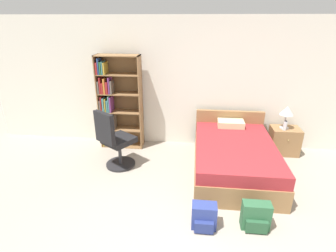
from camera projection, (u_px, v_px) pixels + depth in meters
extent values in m
cube|color=silver|center=(204.00, 84.00, 5.25)|extent=(9.00, 0.06, 2.60)
cube|color=olive|center=(100.00, 102.00, 5.32)|extent=(0.02, 0.32, 1.89)
cube|color=olive|center=(141.00, 104.00, 5.24)|extent=(0.02, 0.32, 1.89)
cube|color=brown|center=(122.00, 101.00, 5.42)|extent=(0.86, 0.01, 1.89)
cube|color=olive|center=(123.00, 145.00, 5.64)|extent=(0.82, 0.31, 0.02)
cube|color=gold|center=(105.00, 139.00, 5.57)|extent=(0.03, 0.18, 0.24)
cube|color=#665B51|center=(106.00, 138.00, 5.58)|extent=(0.03, 0.24, 0.31)
cube|color=#2D6638|center=(108.00, 139.00, 5.59)|extent=(0.02, 0.24, 0.26)
cube|color=#665B51|center=(110.00, 138.00, 5.55)|extent=(0.04, 0.19, 0.31)
cube|color=maroon|center=(112.00, 139.00, 5.57)|extent=(0.04, 0.21, 0.26)
cube|color=#7A387F|center=(114.00, 139.00, 5.57)|extent=(0.02, 0.23, 0.24)
cube|color=orange|center=(116.00, 140.00, 5.58)|extent=(0.03, 0.24, 0.22)
cube|color=gold|center=(118.00, 138.00, 5.56)|extent=(0.04, 0.24, 0.29)
cube|color=olive|center=(122.00, 128.00, 5.50)|extent=(0.82, 0.31, 0.02)
cube|color=black|center=(103.00, 122.00, 5.45)|extent=(0.03, 0.24, 0.27)
cube|color=beige|center=(105.00, 121.00, 5.42)|extent=(0.02, 0.20, 0.31)
cube|color=orange|center=(106.00, 122.00, 5.41)|extent=(0.02, 0.19, 0.30)
cube|color=teal|center=(108.00, 123.00, 5.43)|extent=(0.03, 0.21, 0.26)
cube|color=maroon|center=(110.00, 121.00, 5.43)|extent=(0.03, 0.25, 0.30)
cube|color=#7A387F|center=(112.00, 124.00, 5.41)|extent=(0.02, 0.18, 0.21)
cube|color=#665B51|center=(114.00, 121.00, 5.42)|extent=(0.04, 0.24, 0.30)
cube|color=olive|center=(121.00, 111.00, 5.35)|extent=(0.82, 0.31, 0.02)
cube|color=#665B51|center=(101.00, 105.00, 5.31)|extent=(0.02, 0.24, 0.24)
cube|color=maroon|center=(103.00, 103.00, 5.29)|extent=(0.02, 0.24, 0.31)
cube|color=teal|center=(105.00, 104.00, 5.29)|extent=(0.03, 0.24, 0.29)
cube|color=gold|center=(106.00, 105.00, 5.28)|extent=(0.02, 0.21, 0.28)
cube|color=teal|center=(108.00, 105.00, 5.29)|extent=(0.03, 0.23, 0.24)
cube|color=teal|center=(110.00, 103.00, 5.27)|extent=(0.02, 0.22, 0.33)
cube|color=#7A387F|center=(112.00, 104.00, 5.28)|extent=(0.03, 0.25, 0.31)
cube|color=olive|center=(120.00, 93.00, 5.21)|extent=(0.82, 0.31, 0.02)
cube|color=#665B51|center=(100.00, 87.00, 5.16)|extent=(0.03, 0.23, 0.24)
cube|color=maroon|center=(101.00, 85.00, 5.14)|extent=(0.03, 0.22, 0.32)
cube|color=maroon|center=(103.00, 88.00, 5.15)|extent=(0.04, 0.21, 0.21)
cube|color=orange|center=(105.00, 86.00, 5.13)|extent=(0.04, 0.22, 0.30)
cube|color=maroon|center=(108.00, 87.00, 5.13)|extent=(0.04, 0.20, 0.23)
cube|color=#7A387F|center=(110.00, 85.00, 5.12)|extent=(0.02, 0.23, 0.32)
cube|color=#665B51|center=(112.00, 87.00, 5.12)|extent=(0.03, 0.19, 0.25)
cube|color=olive|center=(118.00, 74.00, 5.06)|extent=(0.82, 0.31, 0.02)
cube|color=maroon|center=(98.00, 68.00, 5.03)|extent=(0.04, 0.25, 0.22)
cube|color=navy|center=(99.00, 66.00, 4.99)|extent=(0.02, 0.22, 0.30)
cube|color=#2D6638|center=(101.00, 68.00, 5.00)|extent=(0.03, 0.20, 0.23)
cube|color=teal|center=(104.00, 68.00, 5.01)|extent=(0.02, 0.24, 0.24)
cube|color=gold|center=(105.00, 68.00, 5.01)|extent=(0.03, 0.24, 0.22)
cube|color=olive|center=(117.00, 55.00, 4.92)|extent=(0.86, 0.32, 0.02)
cube|color=olive|center=(233.00, 163.00, 4.58)|extent=(1.34, 2.03, 0.36)
cube|color=maroon|center=(235.00, 149.00, 4.47)|extent=(1.32, 1.99, 0.21)
cube|color=olive|center=(229.00, 130.00, 5.38)|extent=(1.34, 0.08, 0.82)
cube|color=beige|center=(231.00, 124.00, 5.11)|extent=(0.50, 0.30, 0.12)
cylinder|color=#232326|center=(121.00, 164.00, 4.87)|extent=(0.53, 0.53, 0.04)
cylinder|color=#333338|center=(120.00, 153.00, 4.78)|extent=(0.06, 0.06, 0.43)
cube|color=black|center=(119.00, 140.00, 4.68)|extent=(0.67, 0.67, 0.10)
cube|color=black|center=(104.00, 128.00, 4.36)|extent=(0.41, 0.31, 0.54)
cube|color=olive|center=(284.00, 141.00, 5.22)|extent=(0.54, 0.40, 0.54)
sphere|color=tan|center=(288.00, 140.00, 4.98)|extent=(0.02, 0.02, 0.02)
cylinder|color=#B2B2B7|center=(284.00, 128.00, 5.11)|extent=(0.17, 0.17, 0.02)
cylinder|color=#B2B2B7|center=(285.00, 121.00, 5.05)|extent=(0.02, 0.02, 0.26)
cone|color=silver|center=(287.00, 111.00, 4.97)|extent=(0.26, 0.26, 0.17)
cylinder|color=silver|center=(285.00, 126.00, 5.00)|extent=(0.07, 0.07, 0.17)
cylinder|color=#2D2D33|center=(286.00, 121.00, 4.96)|extent=(0.05, 0.05, 0.02)
cube|color=#2D603D|center=(256.00, 215.00, 3.36)|extent=(0.36, 0.16, 0.38)
cube|color=#275234|center=(257.00, 227.00, 3.29)|extent=(0.27, 0.06, 0.17)
cube|color=navy|center=(204.00, 216.00, 3.38)|extent=(0.32, 0.19, 0.34)
cube|color=navy|center=(204.00, 227.00, 3.29)|extent=(0.24, 0.07, 0.15)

